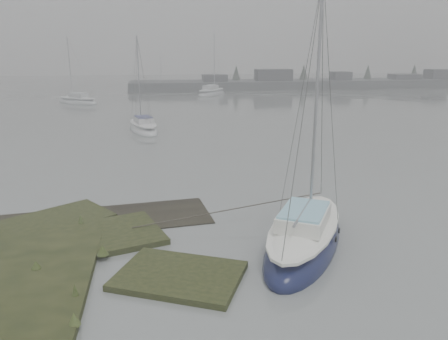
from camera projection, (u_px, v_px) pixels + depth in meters
The scene contains 7 objects.
ground at pixel (155, 120), 41.60m from camera, with size 160.00×160.00×0.00m, color slate.
far_shoreline at pixel (310, 83), 75.80m from camera, with size 60.00×8.00×4.15m.
sailboat_main at pixel (304, 239), 14.62m from camera, with size 5.23×6.78×9.31m.
sailboat_white at pixel (143, 128), 35.43m from camera, with size 3.24×6.03×8.11m.
sailboat_far_a at pixel (78, 102), 53.79m from camera, with size 6.08×5.31×8.63m.
sailboat_far_b at pixel (212, 93), 63.98m from camera, with size 5.82×6.75×9.55m.
sailboat_far_c at pixel (165, 90), 70.28m from camera, with size 5.14×3.26×6.90m.
Camera 1 is at (-0.00, -11.91, 6.39)m, focal length 35.00 mm.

